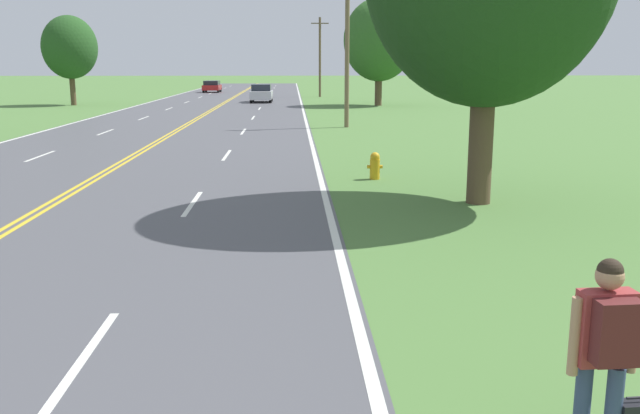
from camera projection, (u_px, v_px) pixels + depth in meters
name	position (u px, v px, depth m)	size (l,w,h in m)	color
hitchhiker_person	(607.00, 340.00, 5.68)	(0.61, 0.44, 1.80)	#38476B
fire_hydrant	(375.00, 165.00, 20.11)	(0.46, 0.30, 0.81)	gold
utility_pole_midground	(347.00, 47.00, 35.82)	(1.80, 0.24, 8.19)	brown
utility_pole_far	(320.00, 56.00, 69.40)	(1.80, 0.24, 8.00)	brown
tree_mid_treeline	(70.00, 47.00, 55.22)	(4.43, 4.43, 7.24)	brown
tree_right_cluster	(379.00, 40.00, 54.66)	(5.77, 5.77, 8.59)	brown
car_silver_sedan_approaching	(261.00, 93.00, 60.31)	(1.93, 4.21, 1.59)	black
car_red_hatchback_mid_near	(212.00, 86.00, 80.95)	(2.00, 3.58, 1.39)	black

